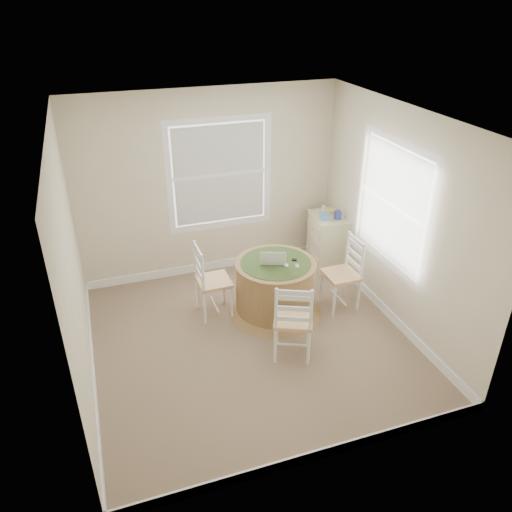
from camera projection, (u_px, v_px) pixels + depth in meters
name	position (u px, v px, depth m)	size (l,w,h in m)	color
room	(260.00, 234.00, 5.46)	(3.64, 3.64, 2.64)	#92745C
round_table	(275.00, 285.00, 6.24)	(1.18, 1.18, 0.72)	olive
chair_left	(214.00, 281.00, 6.18)	(0.42, 0.40, 0.95)	white
chair_near	(293.00, 319.00, 5.47)	(0.42, 0.40, 0.95)	white
chair_right	(341.00, 274.00, 6.31)	(0.42, 0.40, 0.95)	white
laptop	(273.00, 260.00, 6.08)	(0.39, 0.36, 0.22)	white
mouse	(286.00, 265.00, 6.02)	(0.06, 0.09, 0.03)	white
phone	(297.00, 266.00, 6.02)	(0.04, 0.09, 0.02)	#B7BABF
keys	(294.00, 260.00, 6.13)	(0.06, 0.05, 0.03)	black
corner_chest	(327.00, 241.00, 7.29)	(0.51, 0.65, 0.81)	beige
tissue_box	(325.00, 217.00, 6.95)	(0.12, 0.12, 0.10)	#5284BB
box_yellow	(331.00, 212.00, 7.16)	(0.15, 0.10, 0.06)	gold
box_blue	(338.00, 215.00, 6.97)	(0.08, 0.08, 0.12)	#343B9D
cup_cream	(323.00, 209.00, 7.20)	(0.07, 0.07, 0.09)	beige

